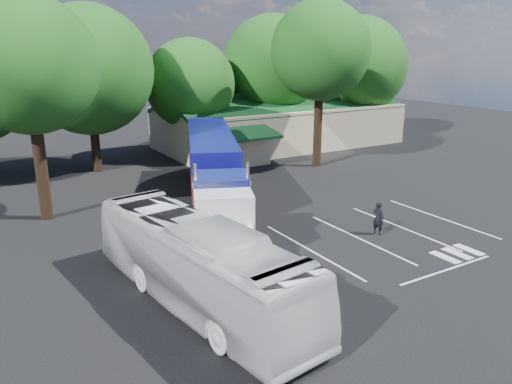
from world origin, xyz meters
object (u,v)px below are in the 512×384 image
semi_truck (213,168)px  bicycle (217,176)px  woman (378,218)px  silver_sedan (219,154)px  tour_bus (199,264)px

semi_truck → bicycle: bearing=84.3°
woman → silver_sedan: (0.50, 20.00, -0.15)m
semi_truck → bicycle: semi_truck is taller
woman → silver_sedan: size_ratio=0.39×
semi_truck → bicycle: 6.46m
woman → silver_sedan: woman is taller
silver_sedan → woman: bearing=-164.6°
bicycle → silver_sedan: 6.81m
bicycle → tour_bus: tour_bus is taller
semi_truck → silver_sedan: semi_truck is taller
bicycle → tour_bus: (-8.80, -16.00, 1.23)m
bicycle → tour_bus: size_ratio=0.15×
bicycle → silver_sedan: (3.20, 6.00, 0.29)m
woman → bicycle: size_ratio=1.01×
tour_bus → silver_sedan: size_ratio=2.63×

